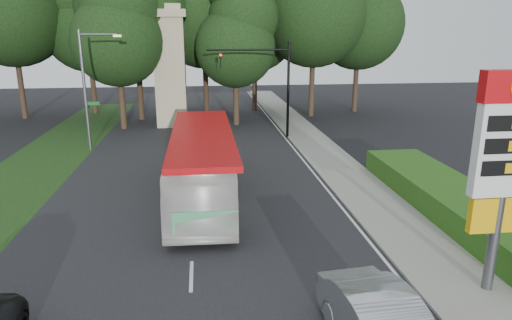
{
  "coord_description": "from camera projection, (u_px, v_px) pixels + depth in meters",
  "views": [
    {
      "loc": [
        0.52,
        -9.7,
        7.84
      ],
      "look_at": [
        2.91,
        10.21,
        2.2
      ],
      "focal_mm": 32.0,
      "sensor_mm": 36.0,
      "label": 1
    }
  ],
  "objects": [
    {
      "name": "tree_west_near",
      "position": [
        86.0,
        8.0,
        42.83
      ],
      "size": [
        8.4,
        8.4,
        16.5
      ],
      "color": "#2D2116",
      "rests_on": "ground"
    },
    {
      "name": "tree_monument_left",
      "position": [
        116.0,
        21.0,
        36.01
      ],
      "size": [
        7.28,
        7.28,
        14.3
      ],
      "color": "#2D2116",
      "rests_on": "ground"
    },
    {
      "name": "transit_bus",
      "position": [
        203.0,
        166.0,
        21.91
      ],
      "size": [
        3.1,
        11.91,
        3.3
      ],
      "primitive_type": "imported",
      "rotation": [
        0.0,
        0.0,
        -0.03
      ],
      "color": "white",
      "rests_on": "ground"
    },
    {
      "name": "road_surface",
      "position": [
        194.0,
        194.0,
        22.8
      ],
      "size": [
        14.0,
        80.0,
        0.02
      ],
      "primitive_type": "cube",
      "color": "black",
      "rests_on": "ground"
    },
    {
      "name": "traffic_signal_mast",
      "position": [
        271.0,
        76.0,
        33.66
      ],
      "size": [
        6.1,
        0.35,
        7.2
      ],
      "color": "black",
      "rests_on": "ground"
    },
    {
      "name": "gas_station_pylon",
      "position": [
        507.0,
        155.0,
        13.09
      ],
      "size": [
        2.1,
        0.45,
        6.85
      ],
      "color": "#59595E",
      "rests_on": "ground"
    },
    {
      "name": "grass_verge_left",
      "position": [
        36.0,
        167.0,
        27.44
      ],
      "size": [
        5.0,
        50.0,
        0.02
      ],
      "primitive_type": "cube",
      "color": "#193814",
      "rests_on": "ground"
    },
    {
      "name": "monument",
      "position": [
        170.0,
        66.0,
        38.39
      ],
      "size": [
        3.0,
        3.0,
        10.05
      ],
      "color": "tan",
      "rests_on": "ground"
    },
    {
      "name": "tree_east_near",
      "position": [
        255.0,
        13.0,
        44.76
      ],
      "size": [
        8.12,
        8.12,
        15.95
      ],
      "color": "#2D2116",
      "rests_on": "ground"
    },
    {
      "name": "hedge",
      "position": [
        455.0,
        202.0,
        20.14
      ],
      "size": [
        3.0,
        14.0,
        1.2
      ],
      "primitive_type": "cube",
      "color": "#2B5416",
      "rests_on": "ground"
    },
    {
      "name": "streetlight_signs",
      "position": [
        88.0,
        85.0,
        30.36
      ],
      "size": [
        2.75,
        0.98,
        8.0
      ],
      "color": "#59595E",
      "rests_on": "ground"
    },
    {
      "name": "tree_far_east",
      "position": [
        360.0,
        5.0,
        43.82
      ],
      "size": [
        8.68,
        8.68,
        17.05
      ],
      "color": "#2D2116",
      "rests_on": "ground"
    },
    {
      "name": "sidewalk_right",
      "position": [
        358.0,
        187.0,
        23.76
      ],
      "size": [
        3.0,
        80.0,
        0.12
      ],
      "primitive_type": "cube",
      "color": "gray",
      "rests_on": "ground"
    },
    {
      "name": "tree_monument_right",
      "position": [
        235.0,
        30.0,
        37.76
      ],
      "size": [
        6.72,
        6.72,
        13.2
      ],
      "color": "#2D2116",
      "rests_on": "ground"
    }
  ]
}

